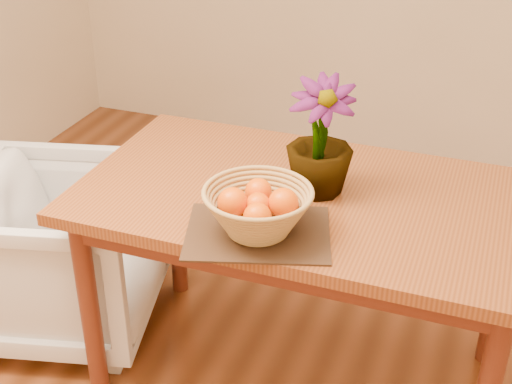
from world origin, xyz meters
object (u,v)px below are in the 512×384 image
(potted_plant, at_px, (320,138))
(armchair, at_px, (62,246))
(wicker_basket, at_px, (258,213))
(table, at_px, (304,216))

(potted_plant, bearing_deg, armchair, 166.19)
(wicker_basket, height_order, potted_plant, potted_plant)
(table, distance_m, armchair, 0.98)
(table, relative_size, armchair, 2.01)
(table, height_order, potted_plant, potted_plant)
(table, xyz_separation_m, wicker_basket, (-0.05, -0.27, 0.16))
(wicker_basket, bearing_deg, armchair, 163.44)
(wicker_basket, xyz_separation_m, potted_plant, (0.09, 0.30, 0.11))
(table, xyz_separation_m, potted_plant, (0.03, 0.02, 0.27))
(wicker_basket, height_order, armchair, wicker_basket)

